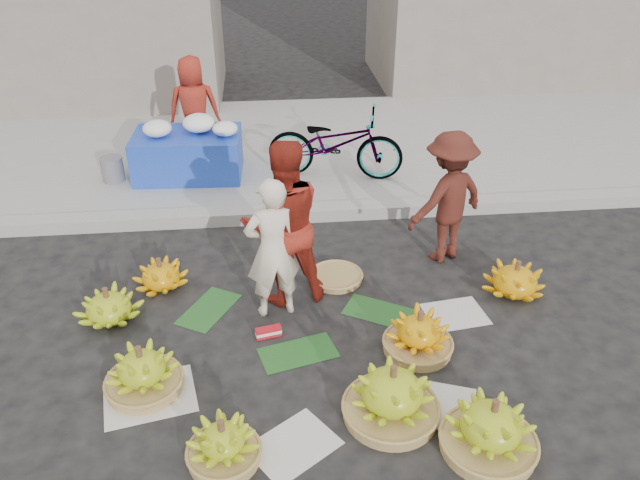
{
  "coord_description": "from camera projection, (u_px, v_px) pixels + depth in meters",
  "views": [
    {
      "loc": [
        -0.31,
        -4.31,
        3.57
      ],
      "look_at": [
        0.16,
        0.5,
        0.7
      ],
      "focal_mm": 35.0,
      "sensor_mm": 36.0,
      "label": 1
    }
  ],
  "objects": [
    {
      "name": "ground",
      "position": [
        308.0,
        337.0,
        5.54
      ],
      "size": [
        80.0,
        80.0,
        0.0
      ],
      "primitive_type": "plane",
      "color": "black",
      "rests_on": "ground"
    },
    {
      "name": "curb",
      "position": [
        293.0,
        213.0,
        7.38
      ],
      "size": [
        40.0,
        0.25,
        0.15
      ],
      "primitive_type": "cube",
      "color": "#98958F",
      "rests_on": "ground"
    },
    {
      "name": "sidewalk",
      "position": [
        284.0,
        147.0,
        9.18
      ],
      "size": [
        40.0,
        4.0,
        0.12
      ],
      "primitive_type": "cube",
      "color": "#98958F",
      "rests_on": "ground"
    },
    {
      "name": "newspaper_scatter",
      "position": [
        316.0,
        403.0,
        4.85
      ],
      "size": [
        3.2,
        1.8,
        0.0
      ],
      "primitive_type": null,
      "color": "silver",
      "rests_on": "ground"
    },
    {
      "name": "banana_leaves",
      "position": [
        295.0,
        324.0,
        5.7
      ],
      "size": [
        2.0,
        1.0,
        0.0
      ],
      "primitive_type": null,
      "color": "#1A501C",
      "rests_on": "ground"
    },
    {
      "name": "banana_bunch_0",
      "position": [
        142.0,
        371.0,
        4.9
      ],
      "size": [
        0.62,
        0.62,
        0.42
      ],
      "rotation": [
        0.0,
        0.0,
        0.21
      ],
      "color": "#9F7B42",
      "rests_on": "ground"
    },
    {
      "name": "banana_bunch_1",
      "position": [
        223.0,
        444.0,
        4.32
      ],
      "size": [
        0.52,
        0.52,
        0.38
      ],
      "rotation": [
        0.0,
        0.0,
        -0.23
      ],
      "color": "#9F7B42",
      "rests_on": "ground"
    },
    {
      "name": "banana_bunch_2",
      "position": [
        392.0,
        394.0,
        4.64
      ],
      "size": [
        0.82,
        0.82,
        0.49
      ],
      "rotation": [
        0.0,
        0.0,
        0.34
      ],
      "color": "#9F7B42",
      "rests_on": "ground"
    },
    {
      "name": "banana_bunch_3",
      "position": [
        491.0,
        428.0,
        4.37
      ],
      "size": [
        0.68,
        0.68,
        0.47
      ],
      "rotation": [
        0.0,
        0.0,
        -0.14
      ],
      "color": "#9F7B42",
      "rests_on": "ground"
    },
    {
      "name": "banana_bunch_4",
      "position": [
        419.0,
        334.0,
        5.3
      ],
      "size": [
        0.65,
        0.65,
        0.42
      ],
      "rotation": [
        0.0,
        0.0,
        -0.36
      ],
      "color": "#9F7B42",
      "rests_on": "ground"
    },
    {
      "name": "banana_bunch_5",
      "position": [
        515.0,
        279.0,
        6.03
      ],
      "size": [
        0.73,
        0.73,
        0.37
      ],
      "rotation": [
        0.0,
        0.0,
        0.27
      ],
      "color": "#EFAB0B",
      "rests_on": "ground"
    },
    {
      "name": "banana_bunch_6",
      "position": [
        108.0,
        306.0,
        5.67
      ],
      "size": [
        0.72,
        0.72,
        0.35
      ],
      "rotation": [
        0.0,
        0.0,
        0.35
      ],
      "color": "#8CAE18",
      "rests_on": "ground"
    },
    {
      "name": "banana_bunch_7",
      "position": [
        161.0,
        275.0,
        6.14
      ],
      "size": [
        0.65,
        0.65,
        0.33
      ],
      "rotation": [
        0.0,
        0.0,
        0.32
      ],
      "color": "#EFAB0B",
      "rests_on": "ground"
    },
    {
      "name": "basket_spare",
      "position": [
        336.0,
        277.0,
        6.3
      ],
      "size": [
        0.66,
        0.66,
        0.06
      ],
      "primitive_type": "cylinder",
      "rotation": [
        0.0,
        0.0,
        -0.34
      ],
      "color": "#9F7B42",
      "rests_on": "ground"
    },
    {
      "name": "incense_stack",
      "position": [
        268.0,
        332.0,
        5.52
      ],
      "size": [
        0.24,
        0.12,
        0.09
      ],
      "primitive_type": "cube",
      "rotation": [
        0.0,
        0.0,
        0.22
      ],
      "color": "red",
      "rests_on": "ground"
    },
    {
      "name": "vendor_cream",
      "position": [
        273.0,
        249.0,
        5.52
      ],
      "size": [
        0.56,
        0.43,
        1.37
      ],
      "primitive_type": "imported",
      "rotation": [
        0.0,
        0.0,
        3.37
      ],
      "color": "white",
      "rests_on": "ground"
    },
    {
      "name": "vendor_red",
      "position": [
        283.0,
        224.0,
        5.66
      ],
      "size": [
        0.89,
        0.76,
        1.61
      ],
      "primitive_type": "imported",
      "rotation": [
        0.0,
        0.0,
        3.34
      ],
      "color": "#A82B19",
      "rests_on": "ground"
    },
    {
      "name": "man_striped",
      "position": [
        448.0,
        198.0,
        6.34
      ],
      "size": [
        1.05,
        0.87,
        1.41
      ],
      "primitive_type": "imported",
      "rotation": [
        0.0,
        0.0,
        3.6
      ],
      "color": "maroon",
      "rests_on": "ground"
    },
    {
      "name": "flower_table",
      "position": [
        189.0,
        152.0,
        8.05
      ],
      "size": [
        1.39,
        0.91,
        0.79
      ],
      "rotation": [
        0.0,
        0.0,
        -0.05
      ],
      "color": "#1C3CB9",
      "rests_on": "sidewalk"
    },
    {
      "name": "grey_bucket",
      "position": [
        113.0,
        169.0,
        7.98
      ],
      "size": [
        0.28,
        0.28,
        0.32
      ],
      "primitive_type": "cylinder",
      "color": "slate",
      "rests_on": "sidewalk"
    },
    {
      "name": "flower_vendor",
      "position": [
        194.0,
        108.0,
        8.37
      ],
      "size": [
        0.71,
        0.48,
        1.39
      ],
      "primitive_type": "imported",
      "rotation": [
        0.0,
        0.0,
        3.2
      ],
      "color": "#A82B19",
      "rests_on": "sidewalk"
    },
    {
      "name": "bicycle",
      "position": [
        335.0,
        143.0,
        7.94
      ],
      "size": [
        0.98,
        1.83,
        0.91
      ],
      "primitive_type": "imported",
      "rotation": [
        0.0,
        0.0,
        1.34
      ],
      "color": "gray",
      "rests_on": "sidewalk"
    }
  ]
}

